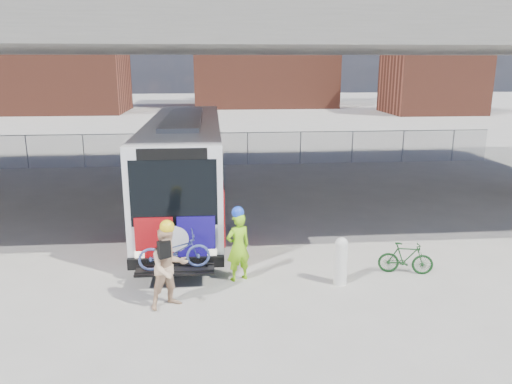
{
  "coord_description": "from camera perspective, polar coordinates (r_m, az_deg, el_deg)",
  "views": [
    {
      "loc": [
        -0.98,
        -15.66,
        5.59
      ],
      "look_at": [
        0.38,
        -0.35,
        1.6
      ],
      "focal_mm": 35.0,
      "sensor_mm": 36.0,
      "label": 1
    }
  ],
  "objects": [
    {
      "name": "bollard",
      "position": [
        13.15,
        9.68,
        -7.59
      ],
      "size": [
        0.33,
        0.33,
        1.27
      ],
      "color": "silver",
      "rests_on": "ground"
    },
    {
      "name": "overpass",
      "position": [
        19.71,
        -2.31,
        17.32
      ],
      "size": [
        40.0,
        16.0,
        7.95
      ],
      "color": "#605E59",
      "rests_on": "ground"
    },
    {
      "name": "brick_buildings",
      "position": [
        63.93,
        -3.17,
        14.39
      ],
      "size": [
        54.0,
        22.0,
        12.0
      ],
      "color": "brown",
      "rests_on": "ground"
    },
    {
      "name": "bus",
      "position": [
        18.92,
        -8.08,
        3.8
      ],
      "size": [
        2.67,
        12.98,
        3.69
      ],
      "color": "silver",
      "rests_on": "ground"
    },
    {
      "name": "cyclist_hivis",
      "position": [
        13.11,
        -2.05,
        -6.07
      ],
      "size": [
        0.8,
        0.68,
        2.03
      ],
      "rotation": [
        0.0,
        0.0,
        3.58
      ],
      "color": "#8BDE17",
      "rests_on": "ground"
    },
    {
      "name": "cyclist_tan",
      "position": [
        11.87,
        -9.93,
        -8.38
      ],
      "size": [
        1.19,
        1.11,
        2.14
      ],
      "rotation": [
        0.0,
        0.0,
        0.51
      ],
      "color": "#DCB28D",
      "rests_on": "ground"
    },
    {
      "name": "bike_parked",
      "position": [
        14.27,
        16.74,
        -7.26
      ],
      "size": [
        1.52,
        0.76,
        0.88
      ],
      "primitive_type": "imported",
      "rotation": [
        0.0,
        0.0,
        1.32
      ],
      "color": "#123916",
      "rests_on": "ground"
    },
    {
      "name": "ground",
      "position": [
        16.66,
        -1.4,
        -5.06
      ],
      "size": [
        160.0,
        160.0,
        0.0
      ],
      "primitive_type": "plane",
      "color": "#9E9991",
      "rests_on": "ground"
    },
    {
      "name": "chainlink_fence",
      "position": [
        27.99,
        -3.01,
        5.98
      ],
      "size": [
        30.0,
        0.06,
        30.0
      ],
      "color": "gray",
      "rests_on": "ground"
    },
    {
      "name": "smokestack",
      "position": [
        72.56,
        7.32,
        19.91
      ],
      "size": [
        2.2,
        2.2,
        25.0
      ],
      "primitive_type": "cylinder",
      "color": "brown",
      "rests_on": "ground"
    }
  ]
}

